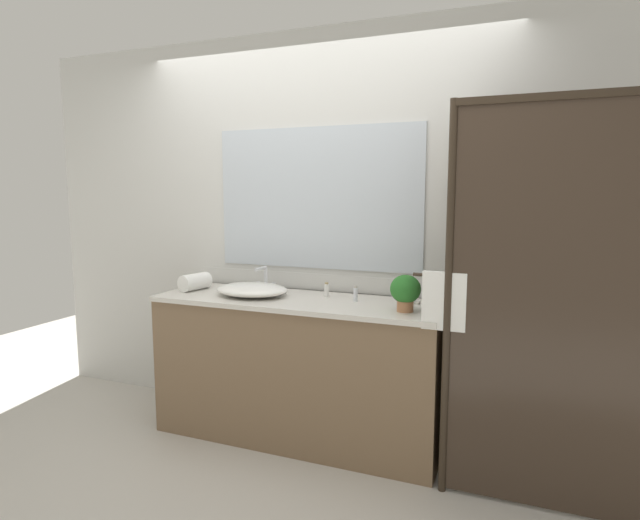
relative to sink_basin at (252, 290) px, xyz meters
The scene contains 12 objects.
ground_plane 0.99m from the sink_basin, ahead, with size 8.00×8.00×0.00m, color #B7B2A8.
wall_back_with_mirror 0.60m from the sink_basin, 49.30° to the left, with size 4.40×0.06×2.60m.
vanity_cabinet 0.58m from the sink_basin, ahead, with size 1.80×0.58×0.90m.
shower_enclosure 1.60m from the sink_basin, ahead, with size 1.20×0.59×2.00m.
sink_basin is the anchor object (origin of this frame).
faucet 0.18m from the sink_basin, 90.00° to the left, with size 0.17×0.16×0.17m.
potted_plant 1.01m from the sink_basin, ahead, with size 0.17×0.17×0.20m.
soap_dish 1.00m from the sink_basin, ahead, with size 0.10×0.07×0.04m.
amenity_bottle_conditioner 0.48m from the sink_basin, 16.27° to the left, with size 0.03×0.03×0.09m.
amenity_bottle_body_wash 1.10m from the sink_basin, ahead, with size 0.03×0.03×0.08m.
amenity_bottle_shampoo 0.67m from the sink_basin, ahead, with size 0.03×0.03×0.10m.
rolled_towel_near_edge 0.45m from the sink_basin, behind, with size 0.11×0.11×0.21m, color white.
Camera 1 is at (1.31, -2.88, 1.56)m, focal length 29.26 mm.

